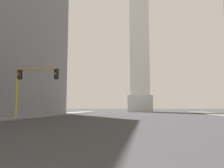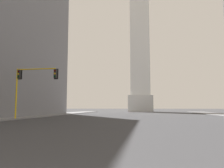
% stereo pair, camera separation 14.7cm
% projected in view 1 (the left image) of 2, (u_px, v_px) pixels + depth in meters
% --- Properties ---
extents(sidewalk_left, '(5.00, 85.51, 0.15)m').
position_uv_depth(sidewalk_left, '(12.00, 118.00, 29.95)').
color(sidewalk_left, slate).
rests_on(sidewalk_left, ground_plane).
extents(obelisk, '(7.98, 7.98, 65.68)m').
position_uv_depth(obelisk, '(139.00, 20.00, 75.57)').
color(obelisk, silver).
rests_on(obelisk, ground_plane).
extents(traffic_light_mid_left, '(5.68, 0.51, 6.46)m').
position_uv_depth(traffic_light_mid_left, '(30.00, 80.00, 27.49)').
color(traffic_light_mid_left, yellow).
rests_on(traffic_light_mid_left, ground_plane).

